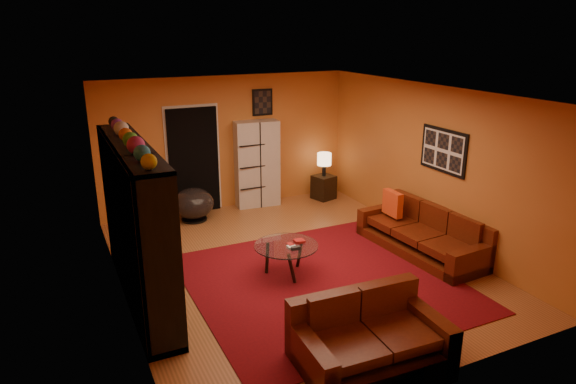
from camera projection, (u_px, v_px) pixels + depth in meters
name	position (u px, v px, depth m)	size (l,w,h in m)	color
floor	(294.00, 264.00, 7.86)	(6.00, 6.00, 0.00)	brown
ceiling	(295.00, 93.00, 7.06)	(6.00, 6.00, 0.00)	white
wall_back	(227.00, 143.00, 10.04)	(6.00, 6.00, 0.00)	#C26C2A
wall_front	(434.00, 266.00, 4.88)	(6.00, 6.00, 0.00)	#C26C2A
wall_left	(116.00, 208.00, 6.44)	(6.00, 6.00, 0.00)	#C26C2A
wall_right	(430.00, 164.00, 8.48)	(6.00, 6.00, 0.00)	#C26C2A
rug	(322.00, 282.00, 7.30)	(3.60, 3.60, 0.01)	#5A0A12
doorway	(194.00, 161.00, 9.80)	(0.95, 0.10, 2.04)	black
wall_art_right	(444.00, 151.00, 8.12)	(0.03, 1.00, 0.70)	black
wall_art_back	(262.00, 102.00, 10.10)	(0.42, 0.03, 0.52)	black
entertainment_unit	(136.00, 224.00, 6.61)	(0.45, 3.00, 2.10)	black
tv	(141.00, 227.00, 6.64)	(0.13, 0.97, 0.56)	black
sofa	(426.00, 234.00, 8.26)	(1.07, 2.29, 0.85)	#4A1609
loveseat	(367.00, 334.00, 5.58)	(1.66, 1.04, 0.85)	#4A1609
throw_pillow	(393.00, 203.00, 8.65)	(0.12, 0.42, 0.42)	#E84519
coffee_table	(286.00, 248.00, 7.40)	(0.93, 0.93, 0.46)	silver
storage_cabinet	(257.00, 164.00, 10.22)	(0.86, 0.38, 1.72)	beige
bowl_chair	(193.00, 204.00, 9.55)	(0.75, 0.75, 0.61)	black
side_table	(324.00, 187.00, 10.79)	(0.40, 0.40, 0.50)	black
table_lamp	(324.00, 160.00, 10.61)	(0.29, 0.29, 0.48)	black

